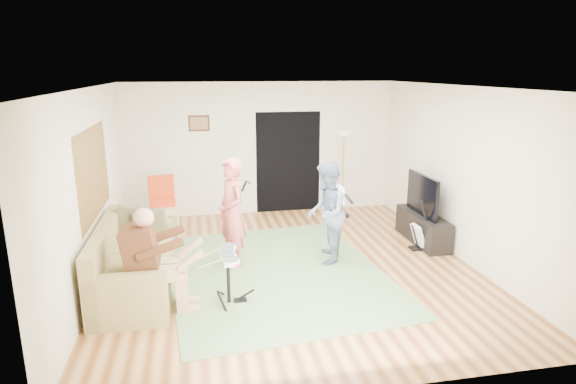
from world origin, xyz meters
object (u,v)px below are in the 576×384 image
object	(u,v)px
guitar_spare	(418,235)
television	(422,195)
sofa	(129,269)
singer	(232,213)
drum_kit	(228,281)
guitarist	(327,213)
torchiere_lamp	(343,159)
tv_cabinet	(423,228)
dining_chair	(165,216)

from	to	relation	value
guitar_spare	television	world-z (taller)	television
sofa	singer	distance (m)	1.66
drum_kit	guitarist	bearing A→B (deg)	34.82
guitar_spare	torchiere_lamp	xyz separation A→B (m)	(-0.71, 2.03, 0.95)
sofa	television	bearing A→B (deg)	12.08
sofa	drum_kit	distance (m)	1.45
drum_kit	guitar_spare	xyz separation A→B (m)	(3.26, 1.33, -0.07)
singer	television	bearing A→B (deg)	77.67
sofa	television	world-z (taller)	television
sofa	torchiere_lamp	size ratio (longest dim) A/B	1.30
guitar_spare	television	bearing A→B (deg)	60.33
sofa	guitar_spare	xyz separation A→B (m)	(4.56, 0.68, -0.06)
singer	guitar_spare	bearing A→B (deg)	71.97
sofa	tv_cabinet	size ratio (longest dim) A/B	1.62
sofa	drum_kit	xyz separation A→B (m)	(1.30, -0.65, 0.01)
dining_chair	television	distance (m)	4.55
singer	tv_cabinet	bearing A→B (deg)	77.57
television	guitarist	bearing A→B (deg)	-163.29
drum_kit	guitar_spare	distance (m)	3.52
torchiere_lamp	drum_kit	bearing A→B (deg)	-127.21
singer	sofa	bearing A→B (deg)	-86.64
drum_kit	singer	world-z (taller)	singer
guitarist	drum_kit	bearing A→B (deg)	-37.16
guitarist	television	distance (m)	1.94
guitarist	dining_chair	bearing A→B (deg)	-105.27
guitar_spare	torchiere_lamp	world-z (taller)	torchiere_lamp
dining_chair	torchiere_lamp	bearing A→B (deg)	-2.12
tv_cabinet	television	distance (m)	0.60
torchiere_lamp	sofa	bearing A→B (deg)	-144.87
sofa	dining_chair	xyz separation A→B (m)	(0.37, 2.12, 0.09)
television	drum_kit	bearing A→B (deg)	-154.22
drum_kit	torchiere_lamp	size ratio (longest dim) A/B	0.41
sofa	dining_chair	distance (m)	2.16
drum_kit	torchiere_lamp	distance (m)	4.31
torchiere_lamp	dining_chair	distance (m)	3.63
sofa	guitarist	distance (m)	2.97
torchiere_lamp	dining_chair	xyz separation A→B (m)	(-3.49, -0.59, -0.80)
tv_cabinet	sofa	bearing A→B (deg)	-168.04
torchiere_lamp	tv_cabinet	size ratio (longest dim) A/B	1.25
singer	tv_cabinet	world-z (taller)	singer
drum_kit	torchiere_lamp	bearing A→B (deg)	52.79
guitarist	television	world-z (taller)	guitarist
guitar_spare	dining_chair	world-z (taller)	dining_chair
guitarist	guitar_spare	size ratio (longest dim) A/B	1.86
torchiere_lamp	dining_chair	bearing A→B (deg)	-170.41
guitarist	dining_chair	distance (m)	3.06
drum_kit	guitarist	size ratio (longest dim) A/B	0.45
drum_kit	television	world-z (taller)	television
sofa	television	distance (m)	4.89
television	singer	bearing A→B (deg)	-172.96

